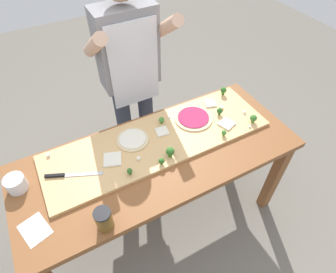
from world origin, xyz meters
name	(u,v)px	position (x,y,z in m)	size (l,w,h in m)	color
ground_plane	(161,216)	(0.00, 0.00, 0.00)	(8.00, 8.00, 0.00)	#6B665B
prep_table	(159,165)	(0.00, 0.00, 0.69)	(1.75, 0.72, 0.80)	brown
cutting_board	(158,140)	(0.05, 0.10, 0.81)	(1.45, 0.45, 0.02)	tan
chefs_knife	(66,175)	(-0.54, 0.09, 0.82)	(0.31, 0.15, 0.02)	#B7BABF
pizza_whole_white_garlic	(133,139)	(-0.10, 0.16, 0.82)	(0.21, 0.21, 0.02)	beige
pizza_whole_beet_magenta	(193,118)	(0.34, 0.15, 0.82)	(0.26, 0.26, 0.02)	beige
pizza_slice_center	(210,103)	(0.53, 0.23, 0.82)	(0.08, 0.08, 0.01)	silver
pizza_slice_far_right	(113,159)	(-0.27, 0.07, 0.82)	(0.10, 0.10, 0.01)	silver
pizza_slice_near_right	(162,131)	(0.10, 0.14, 0.82)	(0.08, 0.08, 0.01)	silver
pizza_slice_near_left	(226,124)	(0.51, 0.00, 0.82)	(0.09, 0.09, 0.01)	silver
broccoli_floret_back_right	(220,111)	(0.52, 0.10, 0.85)	(0.04, 0.04, 0.05)	#2C5915
broccoli_floret_back_mid	(253,118)	(0.68, -0.06, 0.85)	(0.05, 0.05, 0.06)	#3F7220
broccoli_floret_back_left	(162,120)	(0.13, 0.22, 0.84)	(0.04, 0.04, 0.05)	#487A23
broccoli_floret_front_mid	(224,133)	(0.43, -0.07, 0.84)	(0.03, 0.03, 0.04)	#487A23
broccoli_floret_center_left	(162,161)	(-0.02, -0.09, 0.84)	(0.03, 0.03, 0.04)	#366618
broccoli_floret_front_right	(130,171)	(-0.21, -0.07, 0.84)	(0.03, 0.03, 0.05)	#366618
broccoli_floret_front_left	(170,152)	(0.05, -0.06, 0.86)	(0.05, 0.05, 0.07)	#366618
broccoli_floret_center_right	(224,90)	(0.68, 0.27, 0.86)	(0.04, 0.04, 0.06)	#366618
cheese_crumble_a	(139,159)	(-0.13, 0.00, 0.83)	(0.02, 0.02, 0.02)	white
cheese_crumble_b	(222,108)	(0.57, 0.15, 0.83)	(0.02, 0.02, 0.02)	silver
cheese_crumble_c	(169,118)	(0.20, 0.23, 0.82)	(0.01, 0.01, 0.01)	white
cheese_crumble_d	(48,155)	(-0.60, 0.28, 0.83)	(0.02, 0.02, 0.02)	white
cheese_crumble_e	(250,127)	(0.63, -0.10, 0.82)	(0.01, 0.01, 0.01)	white
cheese_crumble_f	(245,112)	(0.69, 0.03, 0.83)	(0.02, 0.02, 0.02)	white
flour_cup	(16,184)	(-0.79, 0.15, 0.83)	(0.11, 0.11, 0.09)	white
sauce_jar	(104,219)	(-0.44, -0.29, 0.86)	(0.09, 0.09, 0.13)	brown
recipe_note	(35,229)	(-0.76, -0.14, 0.80)	(0.12, 0.16, 0.00)	white
cook_center	(130,71)	(0.10, 0.63, 1.00)	(0.54, 0.39, 1.67)	#333847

